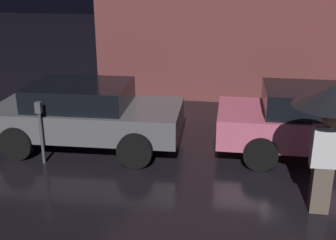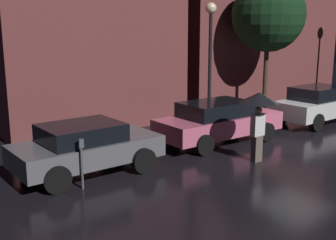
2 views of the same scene
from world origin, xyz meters
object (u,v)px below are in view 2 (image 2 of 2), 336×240
at_px(parked_car_grey, 86,147).
at_px(parked_car_white, 319,104).
at_px(street_lamp_near, 210,39).
at_px(parking_meter, 82,158).
at_px(parked_car_pink, 218,121).
at_px(pedestrian_with_umbrella, 259,105).

relative_size(parked_car_grey, parked_car_white, 0.93).
bearing_deg(parked_car_white, street_lamp_near, 140.60).
relative_size(parking_meter, street_lamp_near, 0.26).
bearing_deg(parking_meter, parked_car_grey, 60.00).
relative_size(parked_car_white, parking_meter, 3.41).
distance_m(parking_meter, street_lamp_near, 8.80).
bearing_deg(street_lamp_near, parking_meter, -152.94).
xyz_separation_m(parked_car_pink, parked_car_white, (5.46, -0.21, 0.04)).
bearing_deg(parked_car_pink, parked_car_white, -2.64).
height_order(parked_car_grey, parked_car_white, parked_car_white).
bearing_deg(parking_meter, parked_car_pink, 12.50).
xyz_separation_m(parked_car_white, parking_meter, (-11.12, -1.05, -0.02)).
bearing_deg(parked_car_white, pedestrian_with_umbrella, -163.24).
distance_m(parked_car_white, parking_meter, 11.17).
bearing_deg(parked_car_grey, street_lamp_near, 20.05).
bearing_deg(street_lamp_near, parked_car_pink, -125.21).
xyz_separation_m(parked_car_pink, pedestrian_with_umbrella, (-0.51, -2.26, 0.94)).
xyz_separation_m(parking_meter, street_lamp_near, (7.47, 3.82, 2.66)).
xyz_separation_m(pedestrian_with_umbrella, street_lamp_near, (2.32, 4.82, 1.74)).
relative_size(parked_car_pink, pedestrian_with_umbrella, 2.20).
height_order(parked_car_grey, street_lamp_near, street_lamp_near).
height_order(parked_car_pink, parked_car_white, parked_car_white).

